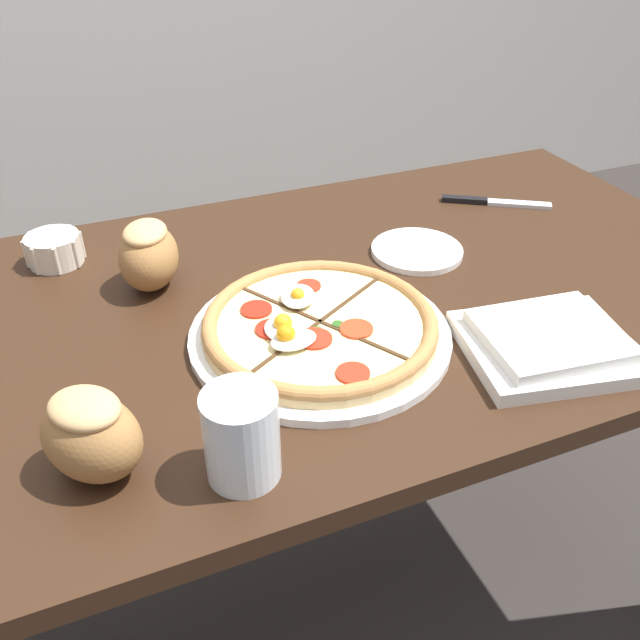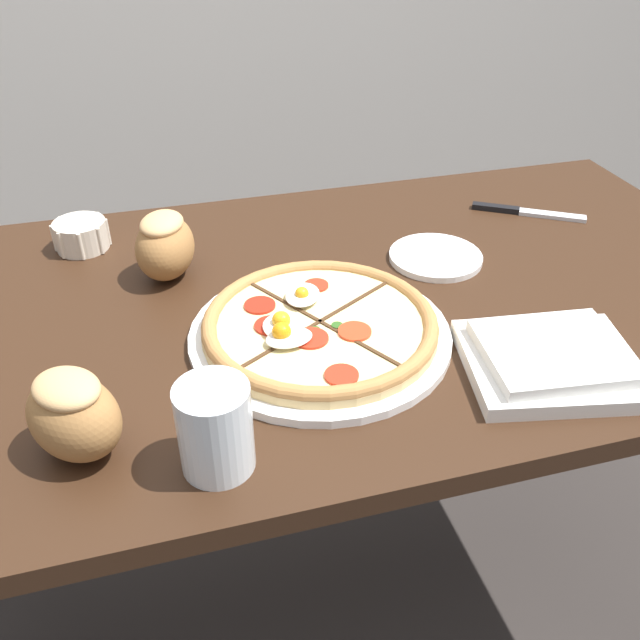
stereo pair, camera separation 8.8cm
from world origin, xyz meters
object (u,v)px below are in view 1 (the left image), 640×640
Objects in this scene: pizza at (319,327)px; knife_main at (495,202)px; side_saucer at (417,251)px; bread_piece_near at (148,254)px; napkin_folded at (548,343)px; ramekin_bowl at (54,249)px; water_glass at (242,440)px; dining_table at (306,356)px; bread_piece_mid at (91,434)px.

pizza reaches higher than knife_main.
bread_piece_near is at bearing 171.10° from side_saucer.
pizza reaches higher than side_saucer.
napkin_folded is 0.57m from bread_piece_near.
knife_main is (0.76, -0.08, -0.02)m from ramekin_bowl.
knife_main is at bearing -6.01° from ramekin_bowl.
bread_piece_near is 0.42m from side_saucer.
pizza is 3.40× the size of water_glass.
dining_table is at bearing -37.50° from ramekin_bowl.
pizza is 2.50× the size of bread_piece_mid.
pizza is at bearing 151.48° from napkin_folded.
side_saucer is at bearing -8.90° from bread_piece_near.
side_saucer is at bearing 94.63° from napkin_folded.
ramekin_bowl is 0.55m from water_glass.
ramekin_bowl is 0.74m from napkin_folded.
bread_piece_near is 1.33× the size of water_glass.
dining_table is 4.07× the size of pizza.
bread_piece_near is 0.37m from bread_piece_mid.
bread_piece_near is 0.64m from knife_main.
ramekin_bowl is 0.76m from knife_main.
bread_piece_near is at bearing -44.93° from ramekin_bowl.
dining_table is 10.40× the size of bread_piece_near.
water_glass is at bearing -87.77° from bread_piece_near.
bread_piece_near reaches higher than knife_main.
pizza is at bearing -118.15° from knife_main.
water_glass is 0.69× the size of side_saucer.
napkin_folded is at bearing 6.38° from water_glass.
knife_main is at bearing 30.18° from pizza.
bread_piece_near reaches higher than dining_table.
pizza is at bearing -51.29° from bread_piece_near.
dining_table is 7.93× the size of knife_main.
ramekin_bowl is (-0.32, 0.25, 0.13)m from dining_table.
side_saucer is (0.53, 0.28, -0.05)m from bread_piece_mid.
water_glass is at bearing -130.69° from pizza.
napkin_folded is 1.64× the size of side_saucer.
ramekin_bowl is 0.47m from bread_piece_mid.
bread_piece_mid is at bearing -156.87° from pizza.
bread_piece_mid is at bearing -151.97° from side_saucer.
bread_piece_near is at bearing 92.23° from water_glass.
pizza reaches higher than napkin_folded.
dining_table is 0.43m from ramekin_bowl.
napkin_folded is 0.45m from knife_main.
ramekin_bowl reaches higher than dining_table.
pizza is 2.55× the size of bread_piece_near.
napkin_folded is 0.30m from side_saucer.
ramekin_bowl is at bearing 90.45° from bread_piece_mid.
side_saucer is at bearing 33.70° from pizza.
bread_piece_mid is at bearing -89.55° from ramekin_bowl.
knife_main is (0.76, 0.39, -0.05)m from bread_piece_mid.
water_glass reaches higher than ramekin_bowl.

